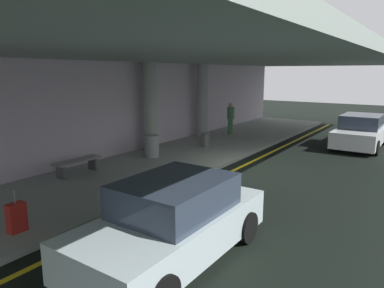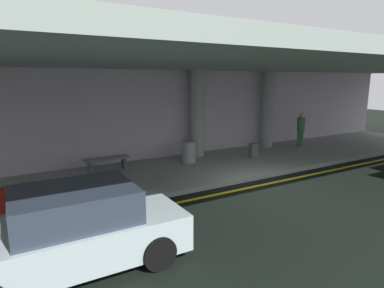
{
  "view_description": "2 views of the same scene",
  "coord_description": "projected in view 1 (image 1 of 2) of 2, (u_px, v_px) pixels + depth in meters",
  "views": [
    {
      "loc": [
        -11.0,
        -5.04,
        3.4
      ],
      "look_at": [
        -0.49,
        2.2,
        0.78
      ],
      "focal_mm": 32.89,
      "sensor_mm": 36.0,
      "label": 1
    },
    {
      "loc": [
        -7.08,
        -7.14,
        3.4
      ],
      "look_at": [
        -1.88,
        1.86,
        1.33
      ],
      "focal_mm": 30.32,
      "sensor_mm": 36.0,
      "label": 2
    }
  ],
  "objects": [
    {
      "name": "sidewalk",
      "position": [
        180.0,
        157.0,
        14.06
      ],
      "size": [
        26.0,
        4.2,
        0.15
      ],
      "primitive_type": "cube",
      "color": "gray",
      "rests_on": "ground"
    },
    {
      "name": "trash_bin_steel",
      "position": [
        152.0,
        146.0,
        13.63
      ],
      "size": [
        0.56,
        0.56,
        0.85
      ],
      "primitive_type": "cylinder",
      "color": "gray",
      "rests_on": "sidewalk"
    },
    {
      "name": "lane_stripe_yellow",
      "position": [
        238.0,
        168.0,
        12.64
      ],
      "size": [
        26.0,
        0.14,
        0.01
      ],
      "primitive_type": "cube",
      "color": "yellow",
      "rests_on": "ground"
    },
    {
      "name": "ceiling_overhang",
      "position": [
        191.0,
        57.0,
        13.0
      ],
      "size": [
        28.0,
        13.2,
        0.3
      ],
      "primitive_type": "cube",
      "color": "gray",
      "rests_on": "support_column_far_left"
    },
    {
      "name": "support_column_left_mid",
      "position": [
        150.0,
        107.0,
        14.55
      ],
      "size": [
        0.58,
        0.58,
        3.65
      ],
      "primitive_type": "cylinder",
      "color": "gray",
      "rests_on": "sidewalk"
    },
    {
      "name": "support_column_center",
      "position": [
        202.0,
        101.0,
        17.78
      ],
      "size": [
        0.58,
        0.58,
        3.65
      ],
      "primitive_type": "cylinder",
      "color": "gray",
      "rests_on": "sidewalk"
    },
    {
      "name": "suitcase_upright_primary",
      "position": [
        205.0,
        140.0,
        15.52
      ],
      "size": [
        0.36,
        0.22,
        0.9
      ],
      "rotation": [
        0.0,
        0.0,
        -0.39
      ],
      "color": "#5A585E",
      "rests_on": "sidewalk"
    },
    {
      "name": "ground_plane",
      "position": [
        251.0,
        170.0,
        12.36
      ],
      "size": [
        60.0,
        60.0,
        0.0
      ],
      "primitive_type": "plane",
      "color": "black"
    },
    {
      "name": "car_silver",
      "position": [
        173.0,
        221.0,
        6.44
      ],
      "size": [
        4.1,
        1.92,
        1.5
      ],
      "rotation": [
        0.0,
        0.0,
        0.05
      ],
      "color": "#B0C2C6",
      "rests_on": "ground"
    },
    {
      "name": "bench_metal",
      "position": [
        78.0,
        163.0,
        11.33
      ],
      "size": [
        1.6,
        0.5,
        0.48
      ],
      "color": "slate",
      "rests_on": "sidewalk"
    },
    {
      "name": "car_white",
      "position": [
        360.0,
        132.0,
        16.0
      ],
      "size": [
        4.1,
        1.92,
        1.5
      ],
      "rotation": [
        0.0,
        0.0,
        3.2
      ],
      "color": "white",
      "rests_on": "ground"
    },
    {
      "name": "traveler_with_luggage",
      "position": [
        231.0,
        116.0,
        18.53
      ],
      "size": [
        0.38,
        0.38,
        1.68
      ],
      "rotation": [
        0.0,
        0.0,
        0.51
      ],
      "color": "#356F3C",
      "rests_on": "sidewalk"
    },
    {
      "name": "terminal_back_wall",
      "position": [
        138.0,
        108.0,
        14.95
      ],
      "size": [
        26.0,
        0.3,
        3.8
      ],
      "primitive_type": "cube",
      "color": "#B9ABBD",
      "rests_on": "ground"
    },
    {
      "name": "suitcase_upright_secondary",
      "position": [
        17.0,
        217.0,
        7.23
      ],
      "size": [
        0.36,
        0.22,
        0.9
      ],
      "rotation": [
        0.0,
        0.0,
        0.33
      ],
      "color": "maroon",
      "rests_on": "sidewalk"
    }
  ]
}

